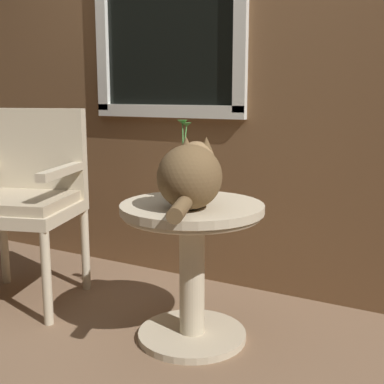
{
  "coord_description": "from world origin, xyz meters",
  "views": [
    {
      "loc": [
        1.14,
        -1.68,
        1.05
      ],
      "look_at": [
        0.12,
        0.13,
        0.65
      ],
      "focal_mm": 48.06,
      "sensor_mm": 36.0,
      "label": 1
    }
  ],
  "objects": [
    {
      "name": "pewter_vase_with_ivy",
      "position": [
        0.04,
        0.2,
        0.7
      ],
      "size": [
        0.13,
        0.14,
        0.34
      ],
      "color": "slate",
      "rests_on": "wicker_side_table"
    },
    {
      "name": "ground_plane",
      "position": [
        0.0,
        0.0,
        0.0
      ],
      "size": [
        6.0,
        6.0,
        0.0
      ],
      "primitive_type": "plane",
      "color": "#7F6047"
    },
    {
      "name": "wicker_side_table",
      "position": [
        0.12,
        0.13,
        0.41
      ],
      "size": [
        0.6,
        0.6,
        0.6
      ],
      "color": "beige",
      "rests_on": "ground_plane"
    },
    {
      "name": "back_wall",
      "position": [
        -0.01,
        0.81,
        1.3
      ],
      "size": [
        4.0,
        0.07,
        2.6
      ],
      "color": "brown",
      "rests_on": "ground_plane"
    },
    {
      "name": "cat",
      "position": [
        0.15,
        0.07,
        0.73
      ],
      "size": [
        0.35,
        0.59,
        0.27
      ],
      "color": "brown",
      "rests_on": "wicker_side_table"
    },
    {
      "name": "wicker_chair",
      "position": [
        -0.84,
        0.13,
        0.56
      ],
      "size": [
        0.65,
        0.63,
        0.97
      ],
      "color": "beige",
      "rests_on": "ground_plane"
    }
  ]
}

